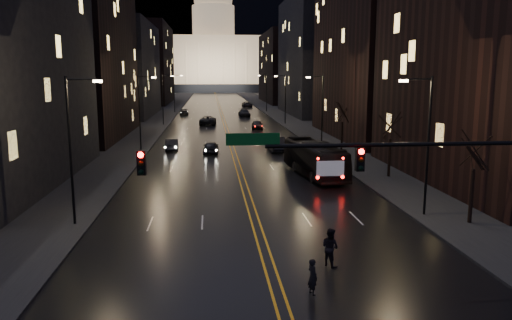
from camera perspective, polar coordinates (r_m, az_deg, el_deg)
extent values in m
plane|color=black|center=(22.22, 2.31, -14.44)|extent=(900.00, 900.00, 0.00)
cube|color=black|center=(150.37, -4.29, 6.33)|extent=(20.00, 320.00, 0.02)
cube|color=black|center=(150.76, -9.65, 6.25)|extent=(8.00, 320.00, 0.16)
cube|color=black|center=(151.27, 1.05, 6.40)|extent=(8.00, 320.00, 0.16)
cube|color=orange|center=(150.37, -4.29, 6.33)|extent=(0.62, 320.00, 0.01)
cube|color=black|center=(76.44, -19.65, 12.93)|extent=(12.00, 30.00, 28.00)
cube|color=black|center=(113.55, -14.80, 9.95)|extent=(12.00, 34.00, 20.00)
cube|color=black|center=(161.13, -12.03, 10.64)|extent=(12.00, 40.00, 24.00)
cube|color=black|center=(46.66, 25.92, 12.39)|extent=(12.00, 26.00, 24.00)
cube|color=black|center=(74.63, 13.91, 17.15)|extent=(12.00, 30.00, 38.00)
cube|color=black|center=(114.62, 6.78, 11.70)|extent=(12.00, 34.00, 26.00)
cube|color=black|center=(161.83, 3.17, 10.48)|extent=(12.00, 40.00, 22.00)
cube|color=black|center=(406.20, 0.81, 17.74)|extent=(520.00, 60.00, 130.00)
cube|color=black|center=(270.18, -4.79, 8.29)|extent=(90.00, 50.00, 4.00)
cube|color=#EFC48A|center=(270.17, -4.83, 11.25)|extent=(80.00, 36.00, 24.00)
cylinder|color=#DBBB8D|center=(271.41, -4.89, 15.48)|extent=(22.00, 22.00, 16.00)
ellipsoid|color=#DBBB8D|center=(272.72, -4.93, 17.78)|extent=(20.00, 20.00, 17.00)
cylinder|color=black|center=(21.89, 16.85, 1.71)|extent=(12.00, 0.18, 0.18)
cube|color=black|center=(20.56, -12.95, -0.31)|extent=(0.35, 0.30, 1.00)
cube|color=black|center=(21.31, 11.78, 0.08)|extent=(0.35, 0.30, 1.00)
sphere|color=#FF0705|center=(20.33, -13.06, 0.57)|extent=(0.24, 0.24, 0.24)
sphere|color=#FF0705|center=(21.08, 11.96, 0.94)|extent=(0.24, 0.24, 0.24)
cube|color=#053F14|center=(20.31, -0.36, 2.39)|extent=(2.20, 0.06, 0.50)
cylinder|color=black|center=(33.38, 19.05, 1.32)|extent=(0.16, 0.16, 9.00)
cylinder|color=black|center=(32.70, 18.02, 8.78)|extent=(1.80, 0.10, 0.10)
cube|color=#EEC48F|center=(32.35, 16.53, 8.67)|extent=(0.50, 0.25, 0.15)
cylinder|color=black|center=(31.52, -20.45, 0.76)|extent=(0.16, 0.16, 9.00)
cylinder|color=black|center=(30.96, -19.30, 8.68)|extent=(1.80, 0.10, 0.10)
cube|color=#EEC48F|center=(30.76, -17.65, 8.57)|extent=(0.50, 0.25, 0.15)
cylinder|color=black|center=(61.79, 7.58, 5.45)|extent=(0.16, 0.16, 9.00)
cylinder|color=black|center=(61.42, 6.84, 9.45)|extent=(1.80, 0.10, 0.10)
cube|color=#EEC48F|center=(61.24, 6.00, 9.38)|extent=(0.50, 0.25, 0.15)
cylinder|color=black|center=(60.81, -13.17, 5.21)|extent=(0.16, 0.16, 9.00)
cylinder|color=black|center=(60.52, -12.47, 9.29)|extent=(1.80, 0.10, 0.10)
cube|color=#EEC48F|center=(60.42, -11.61, 9.23)|extent=(0.50, 0.25, 0.15)
cylinder|color=black|center=(91.23, 3.38, 6.91)|extent=(0.16, 0.16, 9.00)
cylinder|color=black|center=(90.98, 2.83, 9.61)|extent=(1.80, 0.10, 0.10)
cube|color=#EEC48F|center=(90.86, 2.26, 9.55)|extent=(0.50, 0.25, 0.15)
cylinder|color=black|center=(90.56, -10.62, 6.73)|extent=(0.16, 0.16, 9.00)
cylinder|color=black|center=(90.37, -10.13, 9.47)|extent=(1.80, 0.10, 0.10)
cube|color=#EEC48F|center=(90.30, -9.55, 9.42)|extent=(0.50, 0.25, 0.15)
cylinder|color=black|center=(120.94, 1.22, 7.64)|extent=(0.16, 0.16, 9.00)
cylinder|color=black|center=(120.75, 0.80, 9.67)|extent=(1.80, 0.10, 0.10)
cube|color=#EEC48F|center=(120.66, 0.37, 9.63)|extent=(0.50, 0.25, 0.15)
cylinder|color=black|center=(120.44, -9.33, 7.50)|extent=(0.16, 0.16, 9.00)
cylinder|color=black|center=(120.29, -8.95, 9.56)|extent=(1.80, 0.10, 0.10)
cube|color=#EEC48F|center=(120.24, -8.52, 9.52)|extent=(0.50, 0.25, 0.15)
cylinder|color=black|center=(33.01, 23.38, -3.91)|extent=(0.24, 0.24, 3.50)
cylinder|color=black|center=(45.52, 14.99, 0.16)|extent=(0.24, 0.24, 3.50)
cylinder|color=black|center=(60.61, 9.78, 2.69)|extent=(0.24, 0.24, 3.50)
imported|color=black|center=(45.34, 6.69, 0.14)|extent=(3.98, 11.39, 3.11)
imported|color=black|center=(57.89, -5.18, 1.44)|extent=(1.90, 4.33, 1.45)
imported|color=black|center=(60.89, -9.60, 1.75)|extent=(1.83, 4.44, 1.43)
imported|color=black|center=(90.94, -5.51, 4.54)|extent=(3.21, 6.12, 1.65)
imported|color=black|center=(114.00, -8.24, 5.50)|extent=(2.29, 5.08, 1.45)
imported|color=black|center=(59.43, 2.42, 1.82)|extent=(1.98, 5.25, 1.71)
imported|color=black|center=(82.78, 0.14, 4.04)|extent=(2.10, 4.66, 1.55)
imported|color=black|center=(107.80, -1.35, 5.39)|extent=(2.41, 5.52, 1.58)
imported|color=black|center=(138.86, -1.01, 6.37)|extent=(2.80, 5.54, 1.50)
imported|color=black|center=(21.47, 6.48, -13.13)|extent=(0.55, 0.67, 1.56)
imported|color=black|center=(24.48, 8.47, -9.83)|extent=(0.94, 1.03, 1.88)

